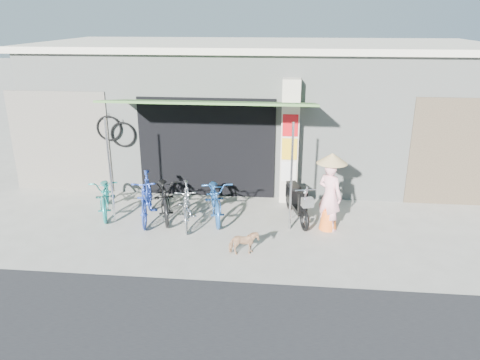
# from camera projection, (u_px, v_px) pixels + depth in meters

# --- Properties ---
(ground) EXTENTS (80.00, 80.00, 0.00)m
(ground) POSITION_uv_depth(u_px,v_px,m) (245.00, 243.00, 9.50)
(ground) COLOR #A9A599
(ground) RESTS_ON ground
(bicycle_shop) EXTENTS (12.30, 5.30, 3.66)m
(bicycle_shop) POSITION_uv_depth(u_px,v_px,m) (261.00, 107.00, 13.66)
(bicycle_shop) COLOR gray
(bicycle_shop) RESTS_ON ground
(shop_pillar) EXTENTS (0.42, 0.44, 3.00)m
(shop_pillar) POSITION_uv_depth(u_px,v_px,m) (290.00, 142.00, 11.21)
(shop_pillar) COLOR beige
(shop_pillar) RESTS_ON ground
(awning) EXTENTS (4.60, 1.88, 2.72)m
(awning) POSITION_uv_depth(u_px,v_px,m) (211.00, 105.00, 10.27)
(awning) COLOR #3D662E
(awning) RESTS_ON ground
(neighbour_right) EXTENTS (2.60, 0.06, 2.60)m
(neighbour_right) POSITION_uv_depth(u_px,v_px,m) (466.00, 153.00, 11.01)
(neighbour_right) COLOR brown
(neighbour_right) RESTS_ON ground
(neighbour_left) EXTENTS (2.60, 0.06, 2.60)m
(neighbour_left) POSITION_uv_depth(u_px,v_px,m) (60.00, 142.00, 11.97)
(neighbour_left) COLOR #6B665B
(neighbour_left) RESTS_ON ground
(bike_teal) EXTENTS (1.15, 1.85, 0.92)m
(bike_teal) POSITION_uv_depth(u_px,v_px,m) (106.00, 194.00, 10.79)
(bike_teal) COLOR #1C7F76
(bike_teal) RESTS_ON ground
(bike_blue) EXTENTS (0.82, 1.83, 1.06)m
(bike_blue) POSITION_uv_depth(u_px,v_px,m) (146.00, 197.00, 10.42)
(bike_blue) COLOR #233DA0
(bike_blue) RESTS_ON ground
(bike_black) EXTENTS (1.24, 2.04, 1.01)m
(bike_black) POSITION_uv_depth(u_px,v_px,m) (165.00, 195.00, 10.63)
(bike_black) COLOR black
(bike_black) RESTS_ON ground
(bike_silver) EXTENTS (0.71, 1.62, 0.94)m
(bike_silver) POSITION_uv_depth(u_px,v_px,m) (187.00, 205.00, 10.19)
(bike_silver) COLOR silver
(bike_silver) RESTS_ON ground
(bike_navy) EXTENTS (1.08, 1.98, 0.99)m
(bike_navy) POSITION_uv_depth(u_px,v_px,m) (216.00, 197.00, 10.56)
(bike_navy) COLOR #2358A1
(bike_navy) RESTS_ON ground
(street_dog) EXTENTS (0.62, 0.40, 0.48)m
(street_dog) POSITION_uv_depth(u_px,v_px,m) (244.00, 243.00, 8.97)
(street_dog) COLOR #978450
(street_dog) RESTS_ON ground
(moped) EXTENTS (0.65, 1.62, 0.94)m
(moped) POSITION_uv_depth(u_px,v_px,m) (297.00, 201.00, 10.49)
(moped) COLOR black
(moped) RESTS_ON ground
(nun) EXTENTS (0.66, 0.64, 1.71)m
(nun) POSITION_uv_depth(u_px,v_px,m) (330.00, 192.00, 9.85)
(nun) COLOR #FDABB3
(nun) RESTS_ON ground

